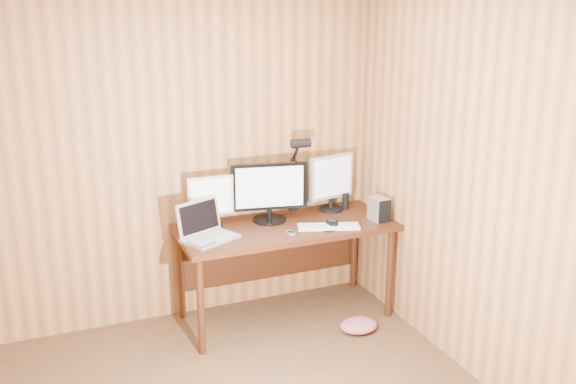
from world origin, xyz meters
TOP-DOWN VIEW (x-y plane):
  - room_shell at (0.00, 0.00)m, footprint 4.00×4.00m
  - desk at (0.93, 1.70)m, footprint 1.60×0.70m
  - monitor_center at (0.85, 1.76)m, footprint 0.57×0.25m
  - monitor_left at (0.41, 1.79)m, footprint 0.34×0.16m
  - monitor_right at (1.40, 1.82)m, footprint 0.40×0.19m
  - laptop at (0.31, 1.59)m, footprint 0.44×0.40m
  - keyboard at (1.20, 1.45)m, footprint 0.47×0.27m
  - mousepad at (1.24, 1.47)m, footprint 0.26×0.23m
  - mouse at (1.24, 1.47)m, footprint 0.10×0.13m
  - hard_drive at (1.63, 1.47)m, footprint 0.12×0.17m
  - phone at (0.89, 1.45)m, footprint 0.05×0.09m
  - speaker at (1.52, 1.81)m, footprint 0.05×0.05m
  - desk_lamp at (1.12, 1.86)m, footprint 0.15×0.21m
  - fabric_pile at (1.34, 1.21)m, footprint 0.34×0.30m

SIDE VIEW (x-z plane):
  - fabric_pile at x=1.34m, z-range 0.00..0.09m
  - desk at x=0.93m, z-range 0.25..1.00m
  - mousepad at x=1.24m, z-range 0.75..0.75m
  - phone at x=0.89m, z-range 0.75..0.76m
  - keyboard at x=1.20m, z-range 0.75..0.77m
  - mouse at x=1.24m, z-range 0.75..0.80m
  - speaker at x=1.52m, z-range 0.75..0.88m
  - laptop at x=0.31m, z-range 0.68..0.94m
  - hard_drive at x=1.63m, z-range 0.75..0.93m
  - monitor_left at x=0.41m, z-range 0.76..1.15m
  - monitor_center at x=0.85m, z-range 0.76..1.21m
  - monitor_right at x=1.40m, z-range 0.77..1.22m
  - desk_lamp at x=1.12m, z-range 0.83..1.47m
  - room_shell at x=0.00m, z-range -0.75..3.25m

